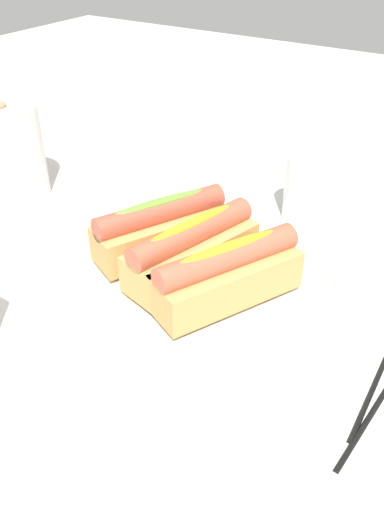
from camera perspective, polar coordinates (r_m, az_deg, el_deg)
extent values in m
plane|color=beige|center=(0.59, -1.67, -4.61)|extent=(2.40, 2.40, 0.00)
cylinder|color=silver|center=(0.58, 0.00, -3.32)|extent=(0.32, 0.32, 0.03)
torus|color=silver|center=(0.57, 0.00, -2.16)|extent=(0.32, 0.32, 0.01)
cube|color=tan|center=(0.52, 3.71, -2.67)|extent=(0.16, 0.11, 0.04)
cylinder|color=#BC563D|center=(0.51, 3.82, -0.14)|extent=(0.15, 0.09, 0.03)
ellipsoid|color=gold|center=(0.50, 3.87, 0.98)|extent=(0.10, 0.06, 0.01)
cube|color=tan|center=(0.56, 0.00, 0.00)|extent=(0.16, 0.09, 0.04)
cylinder|color=#BC563D|center=(0.54, 0.00, 2.44)|extent=(0.15, 0.06, 0.03)
ellipsoid|color=gold|center=(0.54, 0.00, 3.51)|extent=(0.11, 0.04, 0.01)
cube|color=tan|center=(0.59, -3.26, 2.34)|extent=(0.16, 0.11, 0.04)
cylinder|color=#B24C38|center=(0.58, -3.34, 4.68)|extent=(0.15, 0.09, 0.03)
ellipsoid|color=olive|center=(0.57, -3.38, 5.70)|extent=(0.10, 0.06, 0.01)
cylinder|color=white|center=(0.73, 12.41, 7.10)|extent=(0.07, 0.07, 0.09)
cylinder|color=silver|center=(0.74, 12.28, 6.10)|extent=(0.06, 0.06, 0.06)
cylinder|color=white|center=(0.81, -19.27, 10.24)|extent=(0.11, 0.11, 0.13)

